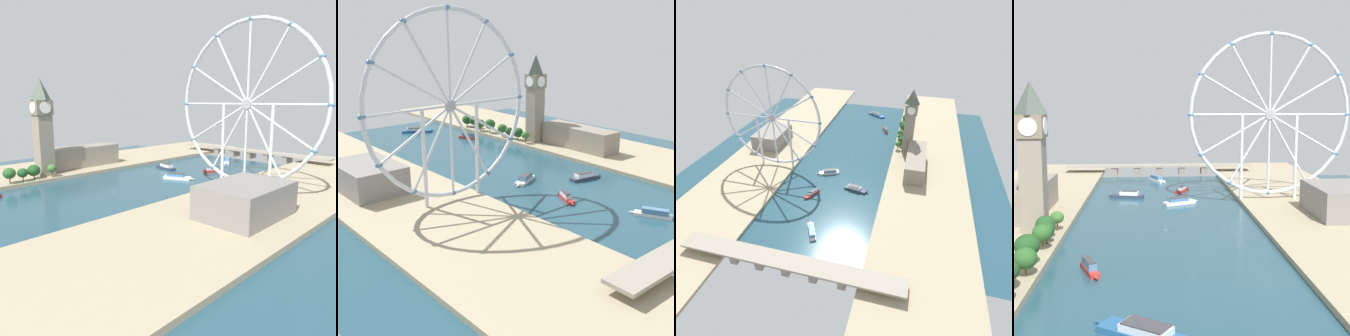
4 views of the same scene
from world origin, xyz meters
The scene contains 14 objects.
ground_plane centered at (0.00, 0.00, 0.00)m, with size 372.22×372.22×0.00m, color #234756.
riverbank_right centered at (101.11, 0.00, 1.50)m, with size 90.00×520.00×3.00m, color tan.
clock_tower centered at (-73.01, -17.72, 45.99)m, with size 15.80×15.80×82.59m.
parliament_block centered at (-86.36, 27.40, 12.89)m, with size 22.00×74.24×19.79m, color gray.
tree_row_embankment centered at (-62.84, -74.69, 11.04)m, with size 14.32×107.24×14.13m.
ferris_wheel centered at (77.23, 62.18, 64.01)m, with size 118.98×3.20×120.23m.
riverside_hall centered at (111.00, 8.68, 12.45)m, with size 36.78×52.37×18.91m, color gray.
river_bridge centered at (0.00, 202.10, 6.94)m, with size 184.22×16.43×9.69m.
tour_boat_0 centered at (11.92, 60.14, 2.09)m, with size 27.13×16.24×5.08m.
tour_boat_1 centered at (-26.66, 85.48, 2.21)m, with size 28.97×10.94×5.54m.
tour_boat_2 centered at (-11.68, -139.01, 2.07)m, with size 33.11×24.27×5.24m.
tour_boat_3 centered at (16.64, 106.09, 2.05)m, with size 12.43×21.43×5.01m.
tour_boat_4 centered at (-3.14, 159.21, 2.25)m, with size 15.29×25.42×5.27m.
tour_boat_5 centered at (-35.74, -78.00, 2.43)m, with size 11.12×21.53×5.81m.
Camera 4 is at (-8.34, -287.70, 76.52)m, focal length 52.45 mm.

